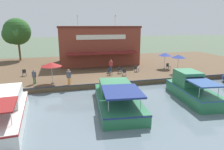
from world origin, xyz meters
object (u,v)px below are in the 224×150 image
(cafe_chair_mid_patio, at_px, (120,70))
(cafe_chair_facing_river, at_px, (124,72))
(person_mid_patio, at_px, (111,64))
(patio_umbrella_far_corner, at_px, (51,64))
(person_near_entrance, at_px, (34,75))
(motorboat_nearest_quay, at_px, (116,96))
(waterfront_restaurant, at_px, (97,45))
(cafe_chair_far_corner_seat, at_px, (24,72))
(motorboat_far_downstream, at_px, (189,88))
(cafe_chair_under_first_umbrella, at_px, (168,66))
(motorboat_distant_upstream, at_px, (4,109))
(tree_downstream_bank, at_px, (16,32))
(patio_umbrella_by_entrance, at_px, (179,56))
(person_at_quay_edge, at_px, (69,75))
(tree_upstream_bank, at_px, (17,32))
(patio_umbrella_mid_patio_left, at_px, (165,54))
(cafe_chair_back_row_seat, at_px, (136,68))
(cafe_chair_beside_entrance, at_px, (110,72))

(cafe_chair_mid_patio, height_order, cafe_chair_facing_river, same)
(cafe_chair_mid_patio, xyz_separation_m, person_mid_patio, (-1.26, -0.92, 0.61))
(patio_umbrella_far_corner, distance_m, person_near_entrance, 2.29)
(cafe_chair_facing_river, relative_size, motorboat_nearest_quay, 0.09)
(waterfront_restaurant, relative_size, cafe_chair_far_corner_seat, 15.39)
(motorboat_far_downstream, bearing_deg, cafe_chair_under_first_umbrella, 160.64)
(motorboat_nearest_quay, distance_m, motorboat_distant_upstream, 9.06)
(person_mid_patio, relative_size, tree_downstream_bank, 0.22)
(cafe_chair_facing_river, height_order, person_mid_patio, person_mid_patio)
(cafe_chair_far_corner_seat, bearing_deg, patio_umbrella_by_entrance, 79.79)
(tree_downstream_bank, bearing_deg, person_at_quay_edge, 23.78)
(person_mid_patio, bearing_deg, cafe_chair_under_first_umbrella, 87.58)
(motorboat_far_downstream, bearing_deg, cafe_chair_mid_patio, -154.50)
(cafe_chair_mid_patio, bearing_deg, tree_upstream_bank, -134.00)
(cafe_chair_mid_patio, distance_m, tree_downstream_bank, 22.04)
(patio_umbrella_far_corner, height_order, person_near_entrance, patio_umbrella_far_corner)
(cafe_chair_far_corner_seat, relative_size, motorboat_far_downstream, 0.11)
(patio_umbrella_mid_patio_left, relative_size, cafe_chair_back_row_seat, 2.86)
(waterfront_restaurant, bearing_deg, person_mid_patio, 3.86)
(tree_upstream_bank, distance_m, tree_downstream_bank, 0.70)
(motorboat_nearest_quay, distance_m, tree_upstream_bank, 26.78)
(patio_umbrella_mid_patio_left, height_order, cafe_chair_far_corner_seat, patio_umbrella_mid_patio_left)
(person_mid_patio, bearing_deg, tree_downstream_bank, -134.12)
(person_at_quay_edge, relative_size, motorboat_far_downstream, 0.22)
(cafe_chair_back_row_seat, height_order, tree_upstream_bank, tree_upstream_bank)
(cafe_chair_far_corner_seat, relative_size, cafe_chair_mid_patio, 1.00)
(cafe_chair_beside_entrance, height_order, cafe_chair_facing_river, same)
(motorboat_nearest_quay, bearing_deg, person_mid_patio, 168.00)
(cafe_chair_beside_entrance, xyz_separation_m, cafe_chair_facing_river, (0.68, 1.82, 0.00))
(cafe_chair_beside_entrance, distance_m, person_at_quay_edge, 6.24)
(patio_umbrella_by_entrance, height_order, motorboat_nearest_quay, patio_umbrella_by_entrance)
(cafe_chair_beside_entrance, relative_size, motorboat_distant_upstream, 0.09)
(cafe_chair_facing_river, xyz_separation_m, person_mid_patio, (-2.53, -1.17, 0.61))
(patio_umbrella_mid_patio_left, bearing_deg, motorboat_distant_upstream, -59.98)
(person_near_entrance, xyz_separation_m, motorboat_far_downstream, (6.76, 15.02, -0.65))
(patio_umbrella_by_entrance, distance_m, cafe_chair_beside_entrance, 9.55)
(cafe_chair_mid_patio, bearing_deg, cafe_chair_far_corner_seat, -98.24)
(person_mid_patio, bearing_deg, patio_umbrella_far_corner, -63.44)
(cafe_chair_back_row_seat, xyz_separation_m, motorboat_nearest_quay, (9.33, -5.68, -0.29))
(cafe_chair_under_first_umbrella, relative_size, person_mid_patio, 0.49)
(patio_umbrella_mid_patio_left, height_order, patio_umbrella_far_corner, patio_umbrella_far_corner)
(cafe_chair_under_first_umbrella, relative_size, tree_upstream_bank, 0.12)
(cafe_chair_beside_entrance, xyz_separation_m, motorboat_distant_upstream, (9.29, -10.51, -0.17))
(patio_umbrella_mid_patio_left, xyz_separation_m, cafe_chair_under_first_umbrella, (0.57, 0.29, -1.68))
(person_mid_patio, bearing_deg, patio_umbrella_by_entrance, 70.33)
(cafe_chair_far_corner_seat, relative_size, cafe_chair_under_first_umbrella, 1.00)
(cafe_chair_beside_entrance, xyz_separation_m, person_near_entrance, (1.75, -9.10, 0.54))
(motorboat_nearest_quay, xyz_separation_m, tree_upstream_bank, (-23.44, -11.97, 4.96))
(cafe_chair_back_row_seat, xyz_separation_m, tree_upstream_bank, (-14.11, -17.64, 4.67))
(cafe_chair_far_corner_seat, bearing_deg, cafe_chair_back_row_seat, 84.77)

